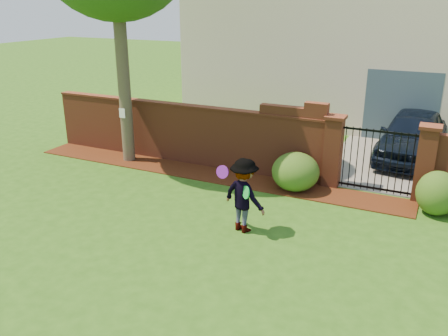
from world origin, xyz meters
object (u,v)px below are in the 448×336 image
at_px(car, 411,137).
at_px(frisbee_purple, 222,172).
at_px(frisbee_green, 246,192).
at_px(man, 243,196).

relative_size(car, frisbee_purple, 15.86).
bearing_deg(car, frisbee_green, -107.76).
height_order(car, frisbee_green, car).
xyz_separation_m(car, man, (-2.74, -6.33, 0.07)).
bearing_deg(frisbee_green, frisbee_purple, 176.37).
distance_m(frisbee_purple, frisbee_green, 0.64).
distance_m(man, frisbee_green, 0.32).
bearing_deg(frisbee_green, man, 126.94).
relative_size(man, frisbee_green, 5.97).
distance_m(man, frisbee_purple, 0.67).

